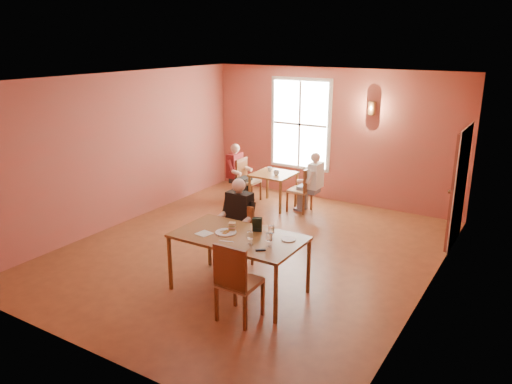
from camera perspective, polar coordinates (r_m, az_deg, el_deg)
The scene contains 30 objects.
ground at distance 8.89m, azimuth -0.68°, elevation -6.81°, with size 6.00×7.00×0.01m, color brown.
wall_back at distance 11.43m, azimuth 8.74°, elevation 6.36°, with size 6.00×0.04×3.00m, color brown.
wall_front at distance 5.88m, azimuth -19.29°, elevation -4.95°, with size 6.00×0.04×3.00m, color brown.
wall_left at distance 10.26m, azimuth -15.08°, elevation 4.72°, with size 0.04×7.00×3.00m, color brown.
wall_right at distance 7.30m, azimuth 19.62°, elevation -0.68°, with size 0.04×7.00×3.00m, color brown.
ceiling at distance 8.14m, azimuth -0.76°, elevation 12.86°, with size 6.00×7.00×0.04m, color white.
window at distance 11.68m, azimuth 5.05°, elevation 7.72°, with size 1.36×0.10×1.96m, color white.
door at distance 9.62m, azimuth 22.01°, elevation 0.45°, with size 0.12×1.04×2.10m, color maroon.
wall_sconce at distance 10.91m, azimuth 13.10°, elevation 9.33°, with size 0.16×0.16×0.28m, color brown.
main_table at distance 7.42m, azimuth -1.99°, elevation -8.17°, with size 1.88×1.06×0.88m, color brown, non-canonical shape.
chair_diner_main at distance 8.14m, azimuth -2.41°, elevation -5.27°, with size 0.45×0.45×1.02m, color #47220F, non-canonical shape.
diner_main at distance 8.05m, azimuth -2.55°, elevation -4.13°, with size 0.55×0.55×1.38m, color #34251A, non-canonical shape.
chair_empty at distance 6.68m, azimuth -1.88°, elevation -10.07°, with size 0.49×0.49×1.12m, color brown, non-canonical shape.
plate_food at distance 7.33m, azimuth -3.47°, elevation -4.57°, with size 0.31×0.31×0.04m, color white.
sandwich at distance 7.38m, azimuth -2.75°, elevation -4.08°, with size 0.10×0.09×0.12m, color tan.
goblet_a at distance 7.07m, azimuth 1.77°, elevation -4.59°, with size 0.09×0.09×0.22m, color white, non-canonical shape.
goblet_b at distance 6.82m, azimuth 1.48°, elevation -5.44°, with size 0.09×0.09×0.22m, color white, non-canonical shape.
goblet_c at distance 6.90m, azimuth -0.68°, elevation -5.22°, with size 0.08×0.08×0.21m, color white, non-canonical shape.
menu_stand at distance 7.34m, azimuth 0.13°, elevation -3.74°, with size 0.13×0.07×0.22m, color black.
knife at distance 7.05m, azimuth -3.41°, elevation -5.65°, with size 0.23×0.02×0.00m, color silver.
napkin at distance 7.34m, azimuth -5.94°, elevation -4.74°, with size 0.20×0.20×0.01m, color silver.
side_plate at distance 7.10m, azimuth 3.73°, elevation -5.44°, with size 0.20×0.20×0.02m, color white.
sunglasses at distance 6.75m, azimuth 0.54°, elevation -6.65°, with size 0.14×0.04×0.02m, color black.
second_table at distance 11.12m, azimuth 2.02°, elevation 0.27°, with size 0.85×0.85×0.75m, color brown, non-canonical shape.
chair_diner_white at distance 10.80m, azimuth 5.02°, elevation 0.32°, with size 0.43×0.43×0.98m, color brown, non-canonical shape.
diner_white at distance 10.74m, azimuth 5.19°, elevation 1.04°, with size 0.51×0.51×1.27m, color white, non-canonical shape.
chair_diner_maroon at distance 11.41m, azimuth -0.82°, elevation 1.33°, with size 0.44×0.44×0.99m, color #462F18, non-canonical shape.
diner_maroon at distance 11.38m, azimuth -0.95°, elevation 2.08°, with size 0.51×0.51×1.28m, color maroon, non-canonical shape.
cup_a at distance 10.86m, azimuth 2.34°, elevation 2.20°, with size 0.13×0.13×0.10m, color white.
cup_b at distance 11.17m, azimuth 1.57°, elevation 2.63°, with size 0.11×0.11×0.10m, color white.
Camera 1 is at (4.33, -6.86, 3.63)m, focal length 35.00 mm.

